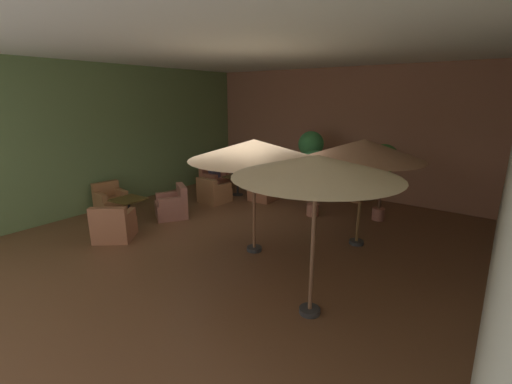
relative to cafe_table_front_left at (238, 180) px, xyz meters
name	(u,v)px	position (x,y,z in m)	size (l,w,h in m)	color
ground_plane	(243,239)	(2.44, -2.80, -0.52)	(9.55, 10.15, 0.02)	brown
wall_back_brick	(337,132)	(2.44, 2.23, 1.52)	(9.55, 0.08, 4.08)	#9D654B
wall_left_accent	(116,137)	(-2.30, -2.80, 1.52)	(0.08, 10.15, 4.08)	#627C48
wall_right_plain	(512,182)	(7.17, -2.80, 1.52)	(0.08, 10.15, 4.08)	silver
ceiling_slab	(241,48)	(2.44, -2.80, 3.59)	(9.55, 10.15, 0.06)	white
cafe_table_front_left	(238,180)	(0.00, 0.00, 0.00)	(0.76, 0.76, 0.64)	black
armchair_front_left_north	(214,193)	(-0.09, -1.07, -0.22)	(0.85, 0.85, 0.79)	#9B653E
armchair_front_left_east	(265,190)	(1.08, 0.03, -0.19)	(0.76, 0.79, 0.89)	#95573A
armchair_front_left_south	(259,181)	(0.12, 1.06, -0.21)	(0.80, 0.79, 0.81)	#9A694A
armchair_front_left_west	(214,181)	(-1.07, 0.00, -0.20)	(0.80, 0.73, 0.81)	#A25A42
cafe_table_front_right	(129,204)	(-0.61, -3.70, 0.00)	(0.74, 0.74, 0.64)	black
armchair_front_right_north	(173,206)	(-0.02, -2.76, -0.19)	(1.04, 1.06, 0.88)	#975C4B
armchair_front_right_east	(111,202)	(-1.70, -3.55, -0.19)	(0.83, 0.82, 0.86)	#9C653B
armchair_front_right_south	(114,226)	(0.08, -4.57, -0.20)	(1.12, 1.11, 0.85)	#9D5F3E
patio_umbrella_tall_red	(316,167)	(5.02, -4.44, 1.74)	(2.32, 2.32, 2.43)	#2D2D2D
patio_umbrella_center_beige	(254,150)	(3.02, -3.16, 1.64)	(2.62, 2.62, 2.37)	#2D2D2D
patio_umbrella_near_wall	(364,150)	(4.66, -1.53, 1.60)	(2.46, 2.46, 2.33)	#2D2D2D
potted_tree_left_corner	(311,150)	(2.19, 0.89, 1.09)	(0.78, 0.78, 2.17)	#A96B41
potted_tree_mid_left	(315,169)	(2.99, -0.39, 0.80)	(0.87, 0.87, 1.82)	#A6634C
potted_tree_mid_right	(383,163)	(4.55, 0.34, 1.02)	(0.75, 0.75, 2.02)	#A35F4D
potted_tree_right_corner	(360,166)	(3.51, 1.58, 0.63)	(0.63, 0.63, 1.70)	#A46B41
patron_blue_shirt	(214,170)	(-1.03, 0.00, 0.22)	(0.23, 0.37, 0.66)	#3A3346
iced_drink_cup	(237,173)	(-0.11, 0.12, 0.18)	(0.08, 0.08, 0.11)	white
open_laptop	(236,174)	(-0.11, 0.07, 0.18)	(0.34, 0.27, 0.20)	#9EA0A5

